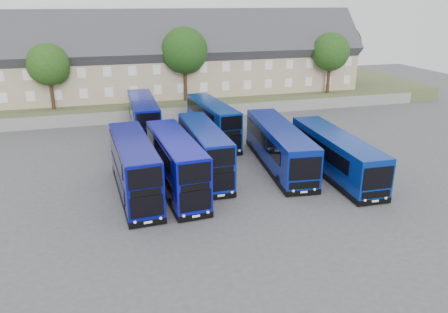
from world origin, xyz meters
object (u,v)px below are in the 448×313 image
Objects in this scene: tree_east at (331,53)px; tree_far at (344,45)px; dd_front_left at (134,169)px; tree_west at (50,66)px; coach_east_a at (279,147)px; tree_mid at (186,52)px; dd_front_mid at (176,165)px.

tree_east is 9.23m from tree_far.
dd_front_left is 24.41m from tree_west.
tree_east is at bearing 57.52° from coach_east_a.
coach_east_a is (12.99, 2.80, -0.34)m from dd_front_left.
tree_mid is 1.06× the size of tree_far.
dd_front_mid is at bearing -65.30° from tree_west.
coach_east_a is at bearing -128.19° from tree_east.
tree_west is at bearing -170.54° from tree_far.
dd_front_left is 0.81× the size of coach_east_a.
tree_mid is 1.12× the size of tree_east.
tree_mid reaches higher than tree_east.
tree_west is 0.88× the size of tree_far.
coach_east_a is at bearing -44.54° from tree_west.
tree_east reaches higher than dd_front_mid.
coach_east_a is 1.68× the size of tree_east.
tree_east is at bearing 38.28° from dd_front_mid.
coach_east_a is (9.80, 2.85, -0.33)m from dd_front_mid.
tree_west is 0.94× the size of tree_east.
tree_west reaches higher than dd_front_mid.
coach_east_a is 1.49× the size of tree_mid.
tree_far is at bearing 39.88° from dd_front_mid.
coach_east_a is 1.58× the size of tree_far.
coach_east_a is 26.01m from tree_east.
coach_east_a is at bearing -78.16° from tree_mid.
dd_front_mid is 1.28× the size of tree_far.
tree_mid reaches higher than tree_far.
dd_front_mid is 34.62m from tree_east.
dd_front_mid is 24.68m from tree_mid.
tree_far is at bearing 56.88° from coach_east_a.
dd_front_left reaches higher than dd_front_mid.
dd_front_mid is 43.73m from tree_far.
dd_front_left is at bearing 175.66° from dd_front_mid.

